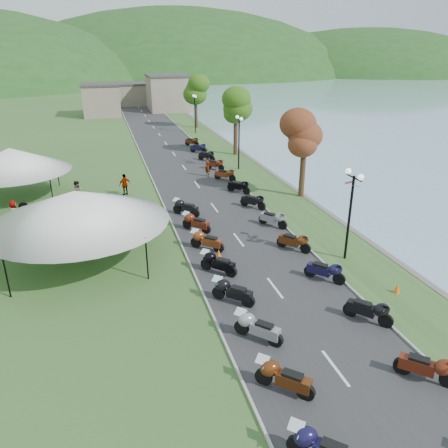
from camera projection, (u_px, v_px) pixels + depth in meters
road at (184, 167)px, 42.90m from camera, size 7.00×120.00×0.02m
hills_backdrop at (114, 74)px, 185.63m from camera, size 360.00×120.00×76.00m
far_building at (128, 96)px, 81.61m from camera, size 18.00×16.00×5.00m
moto_row_left at (270, 352)px, 16.16m from camera, size 2.60×34.64×1.10m
moto_row_right at (262, 209)px, 30.31m from camera, size 2.60×50.76×1.10m
vendor_tent_main at (79, 226)px, 23.72m from camera, size 6.51×6.51×4.00m
vendor_tent_side at (14, 174)px, 33.40m from camera, size 5.71×5.71×4.00m
tree_lakeside at (304, 151)px, 33.36m from camera, size 2.63×2.63×7.31m
pedestrian_a at (80, 224)px, 29.21m from camera, size 0.71×0.78×1.75m
pedestrian_b at (79, 205)px, 32.83m from camera, size 1.02×0.76×1.87m
pedestrian_c at (28, 229)px, 28.44m from camera, size 1.23×1.12×1.84m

